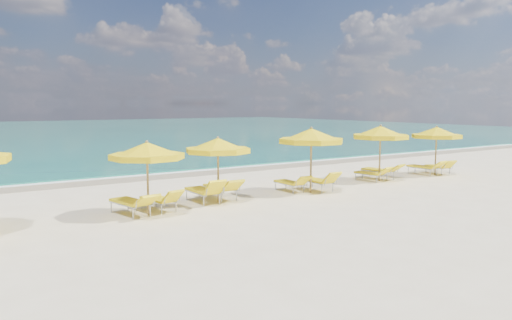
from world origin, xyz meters
TOP-DOWN VIEW (x-y plane):
  - ground_plane at (0.00, 0.00)m, footprint 120.00×120.00m
  - ocean at (0.00, 48.00)m, footprint 120.00×80.00m
  - wet_sand_band at (0.00, 7.40)m, footprint 120.00×2.60m
  - foam_line at (0.00, 8.20)m, footprint 120.00×1.20m
  - whitecap_near at (-6.00, 17.00)m, footprint 14.00×0.36m
  - whitecap_far at (8.00, 24.00)m, footprint 18.00×0.30m
  - umbrella_3 at (-5.34, -0.49)m, footprint 2.86×2.86m
  - umbrella_4 at (-2.50, 0.13)m, footprint 2.39×2.39m
  - umbrella_5 at (1.39, -0.23)m, footprint 3.34×3.34m
  - umbrella_6 at (5.84, 0.33)m, footprint 3.16×3.16m
  - umbrella_7 at (9.56, 0.16)m, footprint 2.98×2.98m
  - lounger_3_left at (-5.77, -0.17)m, footprint 1.02×2.10m
  - lounger_3_right at (-4.78, -0.04)m, footprint 0.88×1.84m
  - lounger_4_left at (-3.00, 0.32)m, footprint 0.70×1.96m
  - lounger_4_right at (-2.12, 0.62)m, footprint 0.73×2.05m
  - lounger_5_left at (0.85, 0.37)m, footprint 0.60×1.76m
  - lounger_5_right at (1.93, -0.02)m, footprint 0.67×1.88m
  - lounger_6_left at (5.48, 0.53)m, footprint 0.80×1.76m
  - lounger_6_right at (6.38, 0.82)m, footprint 0.97×2.04m
  - lounger_7_left at (9.10, 0.49)m, footprint 0.72×1.91m
  - lounger_7_right at (10.08, 0.36)m, footprint 0.87×1.71m

SIDE VIEW (x-z plane):
  - ground_plane at x=0.00m, z-range 0.00..0.00m
  - ocean at x=0.00m, z-range -0.15..0.15m
  - wet_sand_band at x=0.00m, z-range -0.01..0.01m
  - foam_line at x=0.00m, z-range -0.01..0.01m
  - whitecap_near at x=-6.00m, z-range -0.03..0.03m
  - whitecap_far at x=8.00m, z-range -0.03..0.03m
  - lounger_7_right at x=10.08m, z-range -0.18..0.59m
  - lounger_6_left at x=5.48m, z-range -0.16..0.58m
  - lounger_5_left at x=0.85m, z-range -0.17..0.60m
  - lounger_3_right at x=-4.78m, z-range -0.19..0.63m
  - lounger_7_left at x=9.10m, z-range -0.17..0.62m
  - lounger_6_right at x=6.38m, z-range -0.16..0.63m
  - lounger_5_right at x=1.93m, z-range -0.21..0.68m
  - lounger_3_left at x=-5.77m, z-range -0.17..0.65m
  - lounger_4_right at x=-2.12m, z-range -0.19..0.68m
  - lounger_4_left at x=-3.00m, z-range -0.23..0.73m
  - umbrella_4 at x=-2.50m, z-range 0.82..3.13m
  - umbrella_3 at x=-5.34m, z-range 0.82..3.15m
  - umbrella_7 at x=9.56m, z-range 0.84..3.22m
  - umbrella_6 at x=5.84m, z-range 0.89..3.41m
  - umbrella_5 at x=1.39m, z-range 0.90..3.46m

